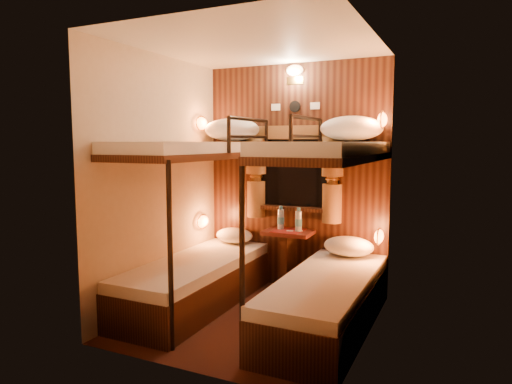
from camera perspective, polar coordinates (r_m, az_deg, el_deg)
The scene contains 22 objects.
floor at distance 4.25m, azimuth -0.24°, elevation -15.51°, with size 2.10×2.10×0.00m, color #32150D.
ceiling at distance 4.03m, azimuth -0.26°, elevation 18.03°, with size 2.10×2.10×0.00m, color silver.
wall_back at distance 4.93m, azimuth 4.95°, elevation 1.85°, with size 2.40×2.40×0.00m, color #C6B293.
wall_front at distance 3.06m, azimuth -8.67°, elevation -0.90°, with size 2.40×2.40×0.00m, color #C6B293.
wall_left at distance 4.48m, azimuth -11.89°, elevation 1.30°, with size 2.40×2.40×0.00m, color #C6B293.
wall_right at distance 3.66m, azimuth 14.07°, elevation 0.15°, with size 2.40×2.40×0.00m, color #C6B293.
back_panel at distance 4.92m, azimuth 4.89°, elevation 1.84°, with size 2.00×0.03×2.40m, color black.
bunk_left at distance 4.44m, azimuth -7.50°, elevation -7.05°, with size 0.72×1.90×1.82m.
bunk_right at distance 3.92m, azimuth 8.89°, elevation -8.87°, with size 0.72×1.90×1.82m.
window at distance 4.89m, azimuth 4.77°, elevation 1.59°, with size 1.00×0.12×0.79m.
curtains at distance 4.86m, azimuth 4.64°, elevation 2.54°, with size 1.10×0.22×1.00m.
back_fixtures at distance 4.92m, azimuth 4.87°, elevation 14.05°, with size 0.54×0.09×0.48m.
reading_lamps at distance 4.61m, azimuth 3.46°, elevation 2.05°, with size 2.00×0.20×1.25m.
table at distance 4.87m, azimuth 4.05°, elevation -7.55°, with size 0.50×0.34×0.66m.
bottle_left at distance 4.86m, azimuth 3.12°, elevation -3.43°, with size 0.07×0.07×0.25m.
bottle_right at distance 4.76m, azimuth 5.34°, elevation -3.67°, with size 0.07×0.07×0.25m.
sachet_a at distance 4.81m, azimuth 5.38°, elevation -4.84°, with size 0.08×0.06×0.01m, color silver.
sachet_b at distance 4.79m, azimuth 4.25°, elevation -4.88°, with size 0.07×0.05×0.01m, color silver.
pillow_lower_left at distance 5.12m, azimuth -2.72°, elevation -5.43°, with size 0.43×0.31×0.17m, color white.
pillow_lower_right at distance 4.62m, azimuth 11.50°, elevation -6.66°, with size 0.49×0.35×0.19m, color white.
pillow_upper_left at distance 4.97m, azimuth -3.05°, elevation 7.80°, with size 0.62×0.45×0.25m, color white.
pillow_upper_right at distance 4.51m, azimuth 11.84°, elevation 7.79°, with size 0.61×0.44×0.24m, color white.
Camera 1 is at (1.68, -3.57, 1.58)m, focal length 32.00 mm.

